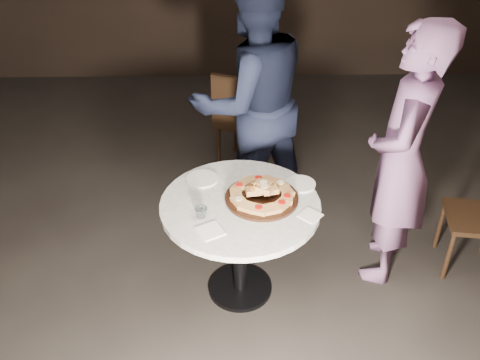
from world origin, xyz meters
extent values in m
plane|color=black|center=(0.00, 0.00, 0.00)|extent=(7.00, 7.00, 0.00)
cylinder|color=black|center=(-0.09, -0.05, 0.01)|extent=(0.54, 0.54, 0.03)
cylinder|color=black|center=(-0.09, -0.05, 0.36)|extent=(0.11, 0.11, 0.66)
cylinder|color=silver|center=(-0.09, -0.05, 0.70)|extent=(1.23, 1.23, 0.04)
cylinder|color=black|center=(0.04, -0.01, 0.73)|extent=(0.55, 0.55, 0.02)
cube|color=#BA8348|center=(0.19, -0.06, 0.75)|extent=(0.09, 0.10, 0.04)
cylinder|color=red|center=(0.19, -0.06, 0.77)|extent=(0.05, 0.05, 0.01)
cube|color=#BA8348|center=(0.19, 0.02, 0.75)|extent=(0.10, 0.11, 0.04)
cube|color=#BA8348|center=(0.16, 0.08, 0.75)|extent=(0.11, 0.12, 0.04)
cylinder|color=beige|center=(0.16, 0.08, 0.77)|extent=(0.06, 0.06, 0.01)
cube|color=#BA8348|center=(0.10, 0.13, 0.75)|extent=(0.12, 0.11, 0.04)
cube|color=#BA8348|center=(0.03, 0.14, 0.75)|extent=(0.09, 0.07, 0.04)
cylinder|color=red|center=(0.03, 0.14, 0.77)|extent=(0.04, 0.04, 0.01)
cube|color=#BA8348|center=(-0.04, 0.12, 0.75)|extent=(0.12, 0.12, 0.04)
cube|color=#BA8348|center=(-0.09, 0.06, 0.75)|extent=(0.12, 0.12, 0.04)
cylinder|color=red|center=(-0.09, 0.06, 0.77)|extent=(0.06, 0.06, 0.01)
cube|color=#BA8348|center=(-0.11, -0.01, 0.75)|extent=(0.08, 0.10, 0.04)
cube|color=#BA8348|center=(-0.10, -0.08, 0.75)|extent=(0.11, 0.12, 0.04)
cylinder|color=beige|center=(-0.10, -0.08, 0.77)|extent=(0.06, 0.06, 0.01)
cube|color=#BA8348|center=(-0.05, -0.13, 0.75)|extent=(0.12, 0.11, 0.04)
cube|color=#BA8348|center=(0.02, -0.16, 0.75)|extent=(0.11, 0.10, 0.04)
cylinder|color=red|center=(0.02, -0.16, 0.77)|extent=(0.06, 0.06, 0.01)
cube|color=#BA8348|center=(0.09, -0.16, 0.75)|extent=(0.11, 0.10, 0.04)
cube|color=#BA8348|center=(0.15, -0.12, 0.75)|extent=(0.12, 0.12, 0.04)
cylinder|color=red|center=(0.15, -0.12, 0.77)|extent=(0.06, 0.06, 0.01)
cube|color=#BA8348|center=(0.09, -0.01, 0.78)|extent=(0.11, 0.09, 0.03)
cylinder|color=#2D6B1E|center=(0.09, -0.01, 0.80)|extent=(0.05, 0.05, 0.01)
cube|color=#BA8348|center=(0.03, 0.04, 0.78)|extent=(0.11, 0.11, 0.03)
cylinder|color=beige|center=(0.03, 0.04, 0.80)|extent=(0.06, 0.06, 0.01)
cube|color=#BA8348|center=(-0.01, -0.02, 0.78)|extent=(0.10, 0.08, 0.04)
cylinder|color=orange|center=(-0.01, -0.02, 0.80)|extent=(0.05, 0.05, 0.01)
cube|color=#BA8348|center=(0.05, 0.00, 0.82)|extent=(0.11, 0.10, 0.04)
cylinder|color=beige|center=(0.05, 0.00, 0.83)|extent=(0.06, 0.06, 0.01)
cube|color=#BA8348|center=(0.05, -0.04, 0.82)|extent=(0.12, 0.11, 0.04)
cylinder|color=beige|center=(0.05, -0.04, 0.83)|extent=(0.06, 0.06, 0.01)
cylinder|color=white|center=(-0.32, 0.20, 0.72)|extent=(0.22, 0.22, 0.01)
cylinder|color=white|center=(0.29, 0.14, 0.72)|extent=(0.24, 0.24, 0.01)
imported|color=silver|center=(-0.31, -0.18, 0.75)|extent=(0.07, 0.07, 0.07)
cube|color=white|center=(-0.26, -0.31, 0.72)|extent=(0.18, 0.18, 0.01)
cube|color=white|center=(0.31, -0.18, 0.72)|extent=(0.16, 0.16, 0.01)
cube|color=black|center=(0.00, 1.47, 0.47)|extent=(0.58, 0.58, 0.04)
cube|color=black|center=(-0.09, 1.27, 0.71)|extent=(0.42, 0.21, 0.47)
cylinder|color=black|center=(0.25, 1.57, 0.24)|extent=(0.05, 0.05, 0.47)
cylinder|color=black|center=(-0.10, 1.72, 0.24)|extent=(0.05, 0.05, 0.47)
cylinder|color=black|center=(0.10, 1.23, 0.24)|extent=(0.05, 0.05, 0.47)
cylinder|color=black|center=(-0.25, 1.37, 0.24)|extent=(0.05, 0.05, 0.47)
cube|color=black|center=(1.48, 0.17, 0.41)|extent=(0.44, 0.44, 0.04)
cylinder|color=black|center=(1.35, 0.36, 0.20)|extent=(0.04, 0.04, 0.41)
cylinder|color=black|center=(1.30, 0.03, 0.20)|extent=(0.04, 0.04, 0.41)
imported|color=black|center=(0.00, 0.85, 0.94)|extent=(1.12, 1.02, 1.88)
imported|color=slate|center=(0.90, 0.17, 0.88)|extent=(0.63, 0.75, 1.75)
camera|label=1|loc=(-0.14, -2.58, 2.62)|focal=40.00mm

